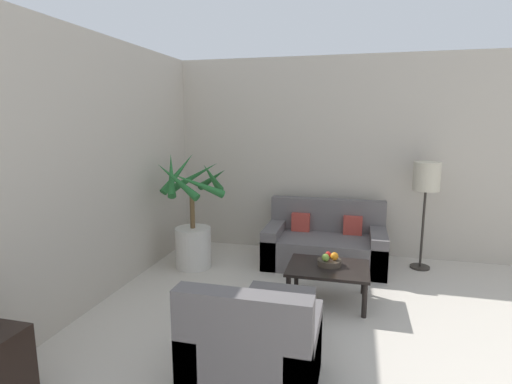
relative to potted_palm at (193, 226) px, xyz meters
The scene contains 11 objects.
wall_back 2.92m from the potted_palm, 22.35° to the left, with size 7.87×0.06×2.70m.
potted_palm is the anchor object (origin of this frame).
sofa_loveseat 1.71m from the potted_palm, 17.51° to the left, with size 1.51×0.83×0.81m.
floor_lamp 2.94m from the potted_palm, 13.21° to the left, with size 0.32×0.32×1.35m.
coffee_table 1.83m from the potted_palm, 18.34° to the right, with size 0.82×0.64×0.37m.
fruit_bowl 1.82m from the potted_palm, 16.96° to the right, with size 0.25×0.25×0.06m.
apple_red 1.78m from the potted_palm, 15.40° to the right, with size 0.07×0.07×0.07m.
apple_green 1.80m from the potted_palm, 19.00° to the right, with size 0.08×0.08×0.08m.
orange_fruit 1.86m from the potted_palm, 16.48° to the right, with size 0.08×0.08×0.08m.
armchair 2.54m from the potted_palm, 57.87° to the right, with size 0.85×0.79×0.86m.
ottoman 2.00m from the potted_palm, 45.54° to the right, with size 0.57×0.44×0.41m.
Camera 1 is at (-0.64, 0.97, 1.86)m, focal length 28.00 mm.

